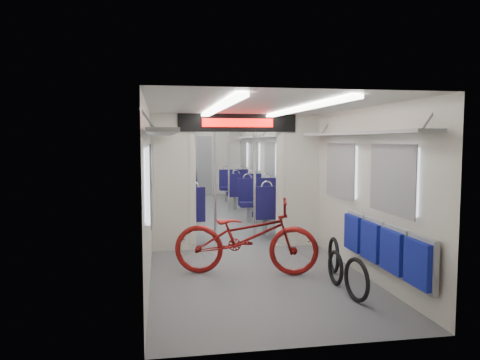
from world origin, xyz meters
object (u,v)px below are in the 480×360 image
Objects in this scene: bicycle at (246,237)px; seat_bay_near_left at (178,204)px; bike_hoop_b at (336,269)px; seat_bay_far_left at (173,187)px; seat_bay_far_right at (239,186)px; stanchion_far_left at (197,169)px; flip_bench at (383,246)px; stanchion_near_right at (255,179)px; seat_bay_near_right at (267,202)px; bike_hoop_c at (334,257)px; bike_hoop_a at (357,282)px; stanchion_near_left at (215,180)px; stanchion_far_right at (229,168)px.

bicycle is 3.41m from seat_bay_near_left.
bike_hoop_b is 0.21× the size of seat_bay_far_left.
seat_bay_far_right is 2.09m from stanchion_far_left.
bike_hoop_b is (-0.44, 0.40, -0.38)m from flip_bench.
flip_bench is at bearing -112.26° from bicycle.
stanchion_near_right reaches higher than seat_bay_far_left.
seat_bay_near_right is 3.95m from seat_bay_far_left.
seat_bay_near_left is at bearing 114.78° from bike_hoop_b.
bike_hoop_b is 0.89× the size of bike_hoop_c.
bike_hoop_b is (1.05, -0.68, -0.33)m from bicycle.
seat_bay_near_right reaches higher than bike_hoop_a.
bike_hoop_a is 6.95m from stanchion_far_left.
stanchion_far_left is at bearing -131.57° from seat_bay_far_right.
bike_hoop_c is at bearing 71.29° from bike_hoop_b.
bicycle is 3.87× the size of bike_hoop_a.
seat_bay_far_right is (1.07, 6.93, 0.01)m from bicycle.
bike_hoop_b is 4.42m from seat_bay_near_left.
stanchion_far_left is at bearing 102.03° from bike_hoop_b.
seat_bay_near_right reaches higher than bicycle.
flip_bench is at bearing -72.96° from stanchion_near_right.
bike_hoop_b is 7.62m from seat_bay_far_right.
stanchion_near_left reaches higher than bike_hoop_b.
flip_bench is 6.58m from stanchion_far_right.
seat_bay_far_right is at bearing 75.64° from stanchion_near_left.
bike_hoop_b is 0.23× the size of seat_bay_far_right.
stanchion_near_left is (-1.24, 2.67, 0.95)m from bike_hoop_b.
seat_bay_far_left is (-1.87, 3.48, 0.01)m from seat_bay_near_right.
bike_hoop_a is 0.22× the size of stanchion_far_left.
stanchion_near_right is (0.53, 2.03, 0.62)m from bicycle.
bike_hoop_a is at bearing -90.28° from seat_bay_near_right.
seat_bay_far_left reaches higher than bike_hoop_a.
bike_hoop_b is 4.02m from seat_bay_near_right.
bike_hoop_b is 6.18m from stanchion_far_right.
flip_bench is 3.30m from stanchion_near_right.
flip_bench is 0.94× the size of stanchion_far_left.
flip_bench is at bearing -87.01° from seat_bay_far_right.
seat_bay_near_left is at bearing 27.37° from bicycle.
seat_bay_far_left is 1.07× the size of seat_bay_far_right.
bike_hoop_a is 0.22× the size of stanchion_near_left.
seat_bay_near_right is 2.22m from stanchion_far_right.
bike_hoop_c is 2.73m from stanchion_near_left.
seat_bay_near_left reaches higher than seat_bay_near_right.
seat_bay_near_right is at bearing -76.02° from stanchion_far_right.
stanchion_near_left is (-1.68, 3.07, 0.57)m from flip_bench.
flip_bench reaches higher than bike_hoop_b.
bicycle reaches higher than bike_hoop_c.
seat_bay_far_left is at bearing -176.21° from seat_bay_far_right.
stanchion_far_right is at bearing -2.37° from stanchion_far_left.
seat_bay_near_left reaches higher than seat_bay_far_right.
seat_bay_far_right is at bearing 90.00° from seat_bay_near_right.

